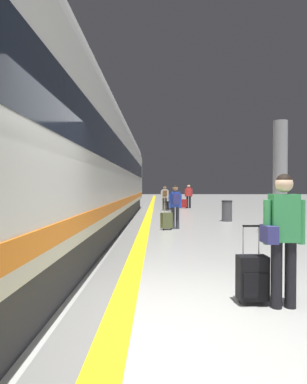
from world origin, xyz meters
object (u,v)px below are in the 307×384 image
object	(u,v)px
traveller_foreground	(283,231)
suitcase_mid	(170,206)
platform_pillar	(280,180)
rolling_suitcase_foreground	(252,278)
suitcase_near	(166,220)
suitcase_far	(184,203)
passenger_near	(175,203)
waste_bin	(227,211)
passenger_mid	(165,196)
passenger_far	(189,194)
high_speed_train	(72,154)

from	to	relation	value
traveller_foreground	suitcase_mid	distance (m)	16.28
traveller_foreground	platform_pillar	size ratio (longest dim) A/B	0.47
rolling_suitcase_foreground	suitcase_mid	world-z (taller)	rolling_suitcase_foreground
traveller_foreground	suitcase_near	world-z (taller)	traveller_foreground
suitcase_far	suitcase_mid	bearing A→B (deg)	-115.55
passenger_near	waste_bin	world-z (taller)	passenger_near
rolling_suitcase_foreground	suitcase_far	distance (m)	18.40
passenger_mid	platform_pillar	distance (m)	10.76
suitcase_near	passenger_far	distance (m)	11.58
passenger_near	suitcase_mid	bearing A→B (deg)	89.02
suitcase_near	passenger_mid	xyz separation A→B (m)	(0.16, 9.17, 0.61)
high_speed_train	suitcase_far	bearing A→B (deg)	70.87
high_speed_train	suitcase_mid	world-z (taller)	high_speed_train
high_speed_train	passenger_near	distance (m)	4.01
passenger_near	traveller_foreground	bearing A→B (deg)	-83.08
passenger_far	platform_pillar	world-z (taller)	platform_pillar
high_speed_train	passenger_near	xyz separation A→B (m)	(3.21, 1.83, -1.57)
passenger_near	suitcase_far	distance (m)	11.06
platform_pillar	waste_bin	xyz separation A→B (m)	(-0.86, 3.83, -1.27)
traveller_foreground	waste_bin	world-z (taller)	traveller_foreground
passenger_near	suitcase_far	world-z (taller)	passenger_near
traveller_foreground	suitcase_mid	xyz separation A→B (m)	(-0.77, 16.25, -0.65)
suitcase_near	platform_pillar	distance (m)	3.97
passenger_near	waste_bin	bearing A→B (deg)	47.13
rolling_suitcase_foreground	waste_bin	distance (m)	10.15
passenger_mid	waste_bin	bearing A→B (deg)	-68.04
passenger_near	platform_pillar	size ratio (longest dim) A/B	0.43
passenger_near	passenger_far	world-z (taller)	passenger_far
high_speed_train	rolling_suitcase_foreground	size ratio (longest dim) A/B	29.04
suitcase_mid	suitcase_near	bearing A→B (deg)	-93.03
high_speed_train	passenger_far	world-z (taller)	high_speed_train
suitcase_near	suitcase_mid	size ratio (longest dim) A/B	1.68
high_speed_train	traveller_foreground	size ratio (longest dim) A/B	17.58
suitcase_mid	suitcase_far	bearing A→B (deg)	64.45
suitcase_mid	platform_pillar	size ratio (longest dim) A/B	0.16
rolling_suitcase_foreground	passenger_near	size ratio (longest dim) A/B	0.65
suitcase_far	platform_pillar	world-z (taller)	platform_pillar
passenger_mid	suitcase_mid	size ratio (longest dim) A/B	2.68
passenger_mid	suitcase_far	size ratio (longest dim) A/B	2.53
high_speed_train	platform_pillar	world-z (taller)	high_speed_train
traveller_foreground	passenger_near	size ratio (longest dim) A/B	1.07
rolling_suitcase_foreground	platform_pillar	world-z (taller)	platform_pillar
traveller_foreground	passenger_far	size ratio (longest dim) A/B	0.99
traveller_foreground	passenger_far	distance (m)	18.72
suitcase_near	suitcase_far	distance (m)	11.32
traveller_foreground	suitcase_far	bearing A→B (deg)	89.02
passenger_mid	waste_bin	xyz separation A→B (m)	(2.56, -6.35, -0.48)
suitcase_near	platform_pillar	world-z (taller)	platform_pillar
passenger_near	platform_pillar	distance (m)	3.57
suitcase_near	passenger_far	world-z (taller)	passenger_far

